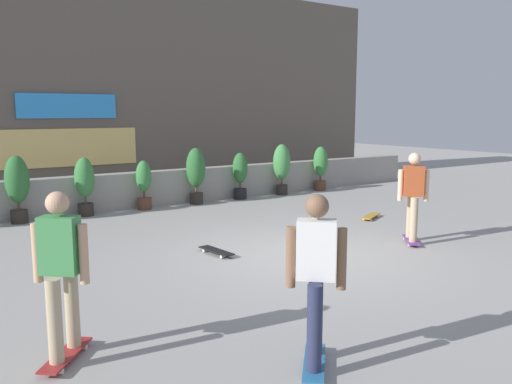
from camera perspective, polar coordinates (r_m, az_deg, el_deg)
ground_plane at (r=9.20m, az=5.27°, el=-6.72°), size 48.00×48.00×0.00m
planter_wall at (r=14.17m, az=-10.24°, el=0.48°), size 18.00×0.40×0.90m
building_backdrop at (r=17.78m, az=-15.83°, el=10.97°), size 20.00×2.08×6.50m
potted_plant_1 at (r=12.67m, az=-24.40°, el=0.79°), size 0.51×0.51×1.50m
potted_plant_2 at (r=12.99m, az=-18.03°, el=0.96°), size 0.46×0.46×1.39m
potted_plant_3 at (r=13.48m, az=-12.03°, el=0.94°), size 0.38×0.38×1.23m
potted_plant_4 at (r=14.07m, az=-6.51°, el=2.21°), size 0.51×0.51×1.49m
potted_plant_5 at (r=14.77m, az=-1.72°, el=2.03°), size 0.42×0.42×1.31m
potted_plant_6 at (r=15.58m, az=2.79°, el=2.88°), size 0.51×0.51×1.49m
potted_plant_7 at (r=16.53m, az=6.98°, el=2.84°), size 0.45×0.45×1.37m
skater_by_wall_left at (r=5.00m, az=6.48°, el=-8.80°), size 0.69×0.73×1.70m
skater_mid_plaza at (r=10.16m, az=16.61°, el=-0.16°), size 0.67×0.74×1.70m
skater_foreground at (r=5.45m, az=-20.31°, el=-7.80°), size 0.67×0.74×1.70m
skateboard_near_camera at (r=9.17m, az=-4.31°, el=-6.36°), size 0.28×0.82×0.08m
skateboard_aside at (r=12.42m, az=12.32°, el=-2.55°), size 0.81×0.53×0.08m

